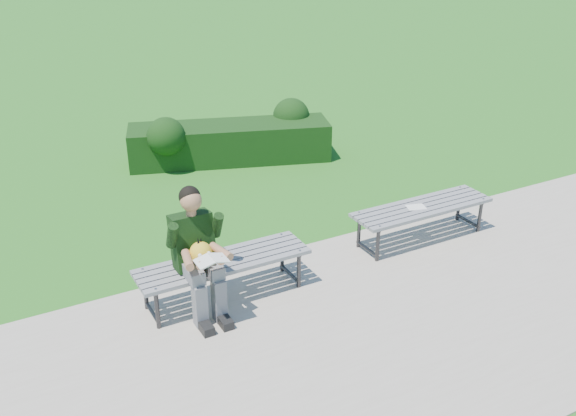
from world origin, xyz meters
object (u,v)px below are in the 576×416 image
at_px(hedge, 231,139).
at_px(bench_left, 223,264).
at_px(bench_right, 422,210).
at_px(seated_boy, 197,249).
at_px(paper_sheet, 416,207).

bearing_deg(hedge, bench_left, -114.95).
height_order(bench_left, bench_right, same).
relative_size(hedge, seated_boy, 2.48).
bearing_deg(seated_boy, hedge, 61.96).
distance_m(bench_right, paper_sheet, 0.12).
bearing_deg(bench_left, seated_boy, -162.82).
relative_size(bench_left, paper_sheet, 7.01).
distance_m(bench_right, seated_boy, 2.95).
relative_size(hedge, paper_sheet, 12.69).
xyz_separation_m(bench_left, paper_sheet, (2.53, 0.06, 0.06)).
xyz_separation_m(hedge, seated_boy, (-2.03, -3.81, 0.35)).
distance_m(hedge, seated_boy, 4.33).
bearing_deg(paper_sheet, bench_right, 0.00).
xyz_separation_m(bench_left, bench_right, (2.63, 0.06, 0.00)).
height_order(bench_right, paper_sheet, bench_right).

